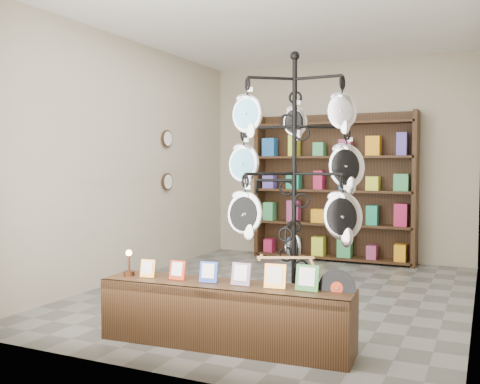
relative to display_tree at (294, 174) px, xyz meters
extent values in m
plane|color=slate|center=(-0.67, 1.40, -1.36)|extent=(5.00, 5.00, 0.00)
plane|color=#AFA38D|center=(-0.67, 3.90, 0.14)|extent=(4.00, 0.00, 4.00)
plane|color=#AFA38D|center=(-0.67, -1.10, 0.14)|extent=(4.00, 0.00, 4.00)
plane|color=#AFA38D|center=(-2.67, 1.40, 0.14)|extent=(0.00, 5.00, 5.00)
plane|color=#AFA38D|center=(1.33, 1.40, 0.14)|extent=(0.00, 5.00, 5.00)
plane|color=white|center=(-0.67, 1.40, 1.64)|extent=(5.00, 5.00, 0.00)
cylinder|color=black|center=(0.00, 0.00, -1.35)|extent=(0.61, 0.61, 0.03)
cylinder|color=black|center=(0.00, 0.00, -0.21)|extent=(0.05, 0.05, 2.30)
sphere|color=black|center=(0.00, 0.00, 0.96)|extent=(0.08, 0.08, 0.08)
ellipsoid|color=silver|center=(-0.08, 0.23, -0.64)|extent=(0.13, 0.07, 0.24)
cube|color=#AF7948|center=(0.05, -0.32, -0.63)|extent=(0.41, 0.19, 0.04)
cube|color=black|center=(-0.44, -0.40, -1.11)|extent=(2.06, 0.56, 0.50)
cube|color=orange|center=(-1.13, -0.45, -0.79)|extent=(0.13, 0.06, 0.15)
cube|color=red|center=(-0.85, -0.43, -0.78)|extent=(0.14, 0.06, 0.16)
cube|color=#263FA5|center=(-0.57, -0.41, -0.78)|extent=(0.15, 0.06, 0.17)
cube|color=#E54C33|center=(-0.30, -0.39, -0.78)|extent=(0.16, 0.07, 0.18)
cube|color=orange|center=(-0.02, -0.37, -0.77)|extent=(0.17, 0.07, 0.18)
cube|color=#337233|center=(0.23, -0.36, -0.77)|extent=(0.18, 0.07, 0.19)
cylinder|color=black|center=(0.44, -0.29, -0.83)|extent=(0.28, 0.08, 0.27)
cylinder|color=red|center=(0.44, -0.30, -0.83)|extent=(0.09, 0.03, 0.09)
cylinder|color=#452413|center=(-1.31, -0.47, -0.84)|extent=(0.09, 0.09, 0.04)
cylinder|color=#452413|center=(-1.31, -0.47, -0.76)|extent=(0.02, 0.02, 0.13)
sphere|color=#FFBF59|center=(-1.31, -0.47, -0.67)|extent=(0.05, 0.05, 0.05)
cube|color=black|center=(-0.67, 3.84, -0.26)|extent=(2.40, 0.04, 2.20)
cube|color=black|center=(-1.85, 3.68, -0.26)|extent=(0.06, 0.36, 2.20)
cube|color=black|center=(0.51, 3.68, -0.26)|extent=(0.06, 0.36, 2.20)
cube|color=black|center=(-0.67, 3.68, -1.31)|extent=(2.36, 0.36, 0.04)
cube|color=black|center=(-0.67, 3.68, -0.81)|extent=(2.36, 0.36, 0.03)
cube|color=black|center=(-0.67, 3.68, -0.31)|extent=(2.36, 0.36, 0.04)
cube|color=black|center=(-0.67, 3.68, 0.19)|extent=(2.36, 0.36, 0.04)
cube|color=black|center=(-0.67, 3.68, 0.69)|extent=(2.36, 0.36, 0.04)
cylinder|color=black|center=(-2.64, 2.20, 0.44)|extent=(0.03, 0.24, 0.24)
cylinder|color=black|center=(-2.64, 2.20, -0.16)|extent=(0.03, 0.24, 0.24)
camera|label=1|loc=(1.44, -4.14, 0.08)|focal=40.00mm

